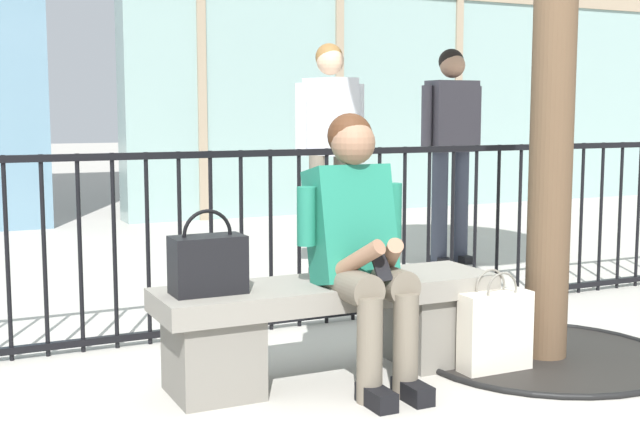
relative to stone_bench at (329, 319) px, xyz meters
name	(u,v)px	position (x,y,z in m)	size (l,w,h in m)	color
ground_plane	(329,377)	(0.00, 0.00, -0.27)	(60.00, 60.00, 0.00)	#B2ADA3
stone_bench	(329,319)	(0.00, 0.00, 0.00)	(1.60, 0.44, 0.45)	gray
seated_person_with_phone	(360,240)	(0.09, -0.13, 0.38)	(0.52, 0.66, 1.21)	#6B6051
handbag_on_bench	(208,263)	(-0.58, -0.01, 0.31)	(0.31, 0.17, 0.36)	black
shopping_bag	(495,331)	(0.73, -0.27, -0.07)	(0.35, 0.13, 0.49)	beige
bystander_at_railing	(330,141)	(1.08, 2.18, 0.73)	(0.55, 0.42, 1.71)	#6B6051
bystander_further_back	(451,139)	(2.19, 2.25, 0.73)	(0.55, 0.27, 1.71)	#383D4C
plaza_railing	(256,240)	(0.00, 0.91, 0.24)	(7.45, 0.04, 1.01)	black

